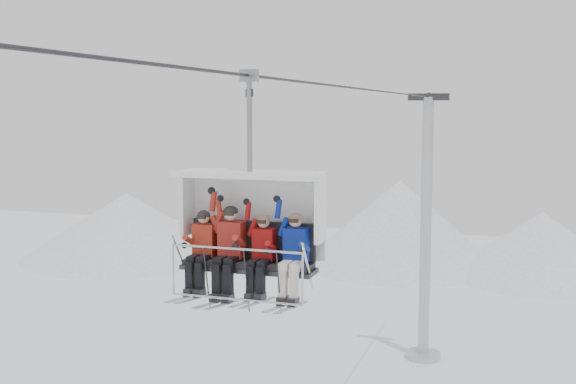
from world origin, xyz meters
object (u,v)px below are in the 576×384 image
(chairlift_carrier, at_px, (253,219))
(skier_center_right, at_px, (262,252))
(skier_far_left, at_px, (202,248))
(skier_far_right, at_px, (294,253))
(skier_center_left, at_px, (230,247))
(lift_tower_right, at_px, (425,247))

(chairlift_carrier, height_order, skier_center_right, chairlift_carrier)
(skier_center_right, bearing_deg, skier_far_left, 179.79)
(skier_far_right, bearing_deg, skier_far_left, -179.90)
(skier_center_left, relative_size, skier_far_right, 1.05)
(skier_far_left, height_order, skier_far_right, skier_far_right)
(skier_far_left, bearing_deg, skier_center_left, 1.28)
(skier_far_left, relative_size, skier_center_left, 0.95)
(lift_tower_right, xyz_separation_m, skier_far_right, (0.89, -24.35, 4.44))
(lift_tower_right, height_order, skier_far_left, lift_tower_right)
(lift_tower_right, bearing_deg, skier_center_left, -90.78)
(chairlift_carrier, xyz_separation_m, skier_center_left, (-0.33, -0.30, -0.48))
(skier_center_right, bearing_deg, chairlift_carrier, 132.63)
(skier_far_left, bearing_deg, skier_far_right, 0.10)
(skier_center_left, distance_m, skier_far_right, 1.22)
(chairlift_carrier, relative_size, skier_center_right, 2.36)
(skier_center_left, relative_size, skier_center_right, 1.05)
(skier_center_left, bearing_deg, chairlift_carrier, 42.41)
(skier_far_right, bearing_deg, chairlift_carrier, 160.69)
(lift_tower_right, relative_size, skier_center_right, 7.99)
(skier_center_left, height_order, skier_far_right, skier_center_left)
(skier_far_left, xyz_separation_m, skier_center_left, (0.54, 0.01, 0.05))
(skier_center_right, xyz_separation_m, skier_far_right, (0.60, 0.01, 0.03))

